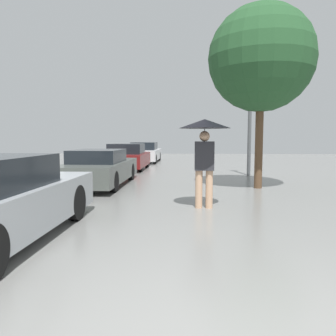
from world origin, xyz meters
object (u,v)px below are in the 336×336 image
(tree, at_px, (261,59))
(street_lamp, at_px, (250,110))
(parked_car_second, at_px, (100,168))
(parked_car_farthest, at_px, (145,153))
(pedestrian, at_px, (205,137))
(parked_car_third, at_px, (127,157))

(tree, xyz_separation_m, street_lamp, (0.34, 3.48, -1.24))
(parked_car_second, distance_m, parked_car_farthest, 10.56)
(parked_car_farthest, bearing_deg, tree, -65.37)
(parked_car_farthest, height_order, street_lamp, street_lamp)
(parked_car_second, bearing_deg, street_lamp, 30.22)
(pedestrian, xyz_separation_m, parked_car_second, (-3.27, 3.35, -1.00))
(street_lamp, bearing_deg, parked_car_third, 157.21)
(pedestrian, distance_m, tree, 4.24)
(parked_car_third, bearing_deg, parked_car_farthest, 87.67)
(tree, bearing_deg, parked_car_third, 131.81)
(tree, distance_m, street_lamp, 3.71)
(parked_car_farthest, xyz_separation_m, street_lamp, (5.33, -7.40, 2.09))
(parked_car_farthest, height_order, tree, tree)
(pedestrian, relative_size, tree, 0.36)
(parked_car_third, distance_m, parked_car_farthest, 5.08)
(pedestrian, relative_size, parked_car_farthest, 0.44)
(parked_car_second, distance_m, tree, 6.10)
(pedestrian, distance_m, parked_car_third, 9.51)
(pedestrian, bearing_deg, parked_car_farthest, 102.86)
(parked_car_third, bearing_deg, tree, -48.19)
(street_lamp, bearing_deg, pedestrian, -108.33)
(parked_car_farthest, bearing_deg, street_lamp, -54.23)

